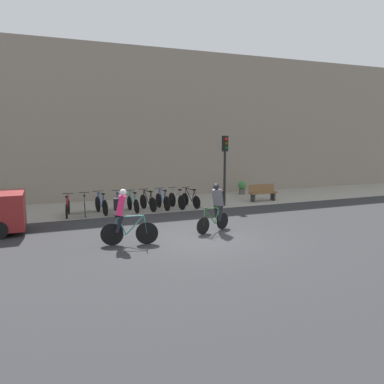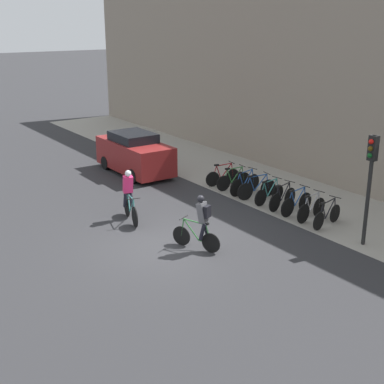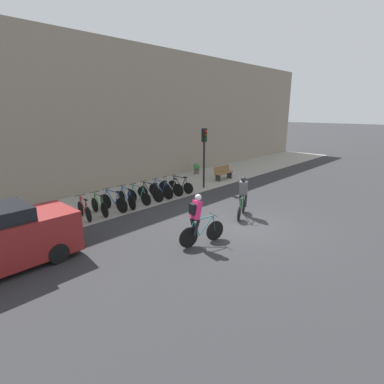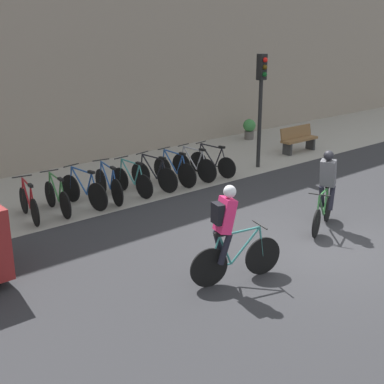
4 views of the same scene
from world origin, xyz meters
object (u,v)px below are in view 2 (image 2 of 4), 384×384
object	(u,v)px
parked_bike_3	(257,188)
parked_bike_4	(269,194)
parked_bike_6	(296,203)
traffic_light_pole	(371,170)
cyclist_pink	(129,194)
parked_bike_5	(282,198)
parked_bike_1	(234,180)
parked_car	(135,154)
parked_bike_7	(311,209)
parked_bike_0	(223,176)
parked_bike_2	(245,184)
parked_bike_8	(327,215)
cyclist_grey	(201,221)

from	to	relation	value
parked_bike_3	parked_bike_4	world-z (taller)	parked_bike_3
parked_bike_6	traffic_light_pole	xyz separation A→B (m)	(3.13, -0.26, 1.99)
cyclist_pink	parked_bike_5	distance (m)	5.66
parked_bike_1	parked_car	world-z (taller)	parked_car
parked_bike_3	parked_bike_7	size ratio (longest dim) A/B	1.06
parked_bike_0	parked_bike_7	distance (m)	4.99
parked_bike_7	parked_bike_3	bearing A→B (deg)	-179.98
cyclist_pink	parked_bike_2	xyz separation A→B (m)	(0.06, 5.19, -0.53)
cyclist_pink	parked_bike_2	size ratio (longest dim) A/B	1.03
parked_bike_1	parked_bike_7	distance (m)	4.28
parked_bike_2	parked_car	distance (m)	5.61
parked_bike_6	parked_bike_4	bearing A→B (deg)	-179.97
parked_bike_5	parked_bike_2	bearing A→B (deg)	-179.99
parked_bike_1	cyclist_pink	bearing A→B (deg)	-82.77
parked_bike_2	parked_bike_3	size ratio (longest dim) A/B	1.00
parked_bike_8	parked_car	xyz separation A→B (m)	(-9.45, -2.12, 0.51)
parked_bike_0	parked_bike_2	distance (m)	1.43
parked_bike_5	parked_bike_7	world-z (taller)	parked_bike_7
traffic_light_pole	parked_bike_6	bearing A→B (deg)	175.31
parked_bike_1	parked_bike_8	world-z (taller)	parked_bike_1
cyclist_grey	parked_bike_7	distance (m)	4.68
cyclist_pink	parked_car	xyz separation A→B (m)	(-5.12, 3.07, -0.05)
parked_bike_4	parked_bike_8	xyz separation A→B (m)	(2.85, -0.00, -0.00)
parked_bike_2	parked_bike_5	world-z (taller)	parked_bike_2
cyclist_grey	parked_bike_3	world-z (taller)	cyclist_grey
parked_bike_8	cyclist_grey	bearing A→B (deg)	-100.16
parked_bike_5	parked_car	world-z (taller)	parked_car
cyclist_grey	parked_bike_8	bearing A→B (deg)	79.84
cyclist_grey	parked_bike_3	xyz separation A→B (m)	(-2.73, 4.64, -0.54)
traffic_light_pole	parked_bike_3	bearing A→B (deg)	177.22
parked_bike_5	parked_bike_7	xyz separation A→B (m)	(1.42, 0.00, 0.00)
parked_bike_2	parked_bike_6	world-z (taller)	parked_bike_2
parked_bike_5	parked_bike_6	bearing A→B (deg)	0.01
parked_bike_2	parked_bike_4	size ratio (longest dim) A/B	1.08
parked_bike_2	parked_bike_7	size ratio (longest dim) A/B	1.06
parked_bike_4	parked_bike_2	bearing A→B (deg)	180.00
cyclist_pink	parked_bike_1	size ratio (longest dim) A/B	1.10
parked_bike_2	parked_car	bearing A→B (deg)	-157.70
parked_bike_1	parked_bike_3	world-z (taller)	parked_bike_3
parked_bike_3	parked_bike_0	bearing A→B (deg)	180.00
parked_bike_3	parked_car	world-z (taller)	parked_car
cyclist_grey	parked_bike_4	bearing A→B (deg)	113.52
parked_bike_0	parked_bike_8	size ratio (longest dim) A/B	0.97
cyclist_pink	parked_bike_3	world-z (taller)	cyclist_pink
parked_bike_0	parked_bike_8	world-z (taller)	parked_bike_0
cyclist_pink	cyclist_grey	size ratio (longest dim) A/B	1.03
cyclist_grey	parked_bike_6	size ratio (longest dim) A/B	1.04
parked_bike_6	parked_bike_8	world-z (taller)	parked_bike_6
parked_bike_2	parked_bike_7	xyz separation A→B (m)	(3.56, 0.00, -0.01)
parked_bike_6	cyclist_grey	bearing A→B (deg)	-82.69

